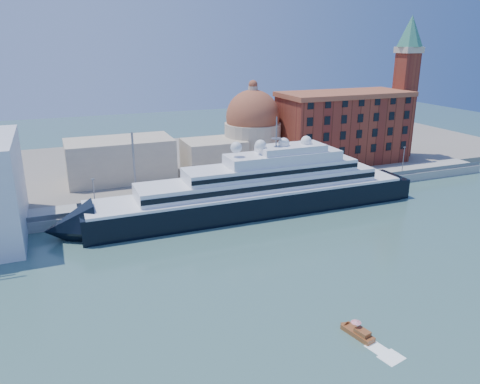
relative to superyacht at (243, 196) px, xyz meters
name	(u,v)px	position (x,y,z in m)	size (l,w,h in m)	color
ground	(266,254)	(-4.25, -23.00, -4.77)	(400.00, 400.00, 0.00)	#365E5D
quay	(212,198)	(-4.25, 11.00, -3.52)	(180.00, 10.00, 2.50)	gray
land	(174,163)	(-4.25, 52.00, -3.77)	(260.00, 72.00, 2.00)	slate
quay_fence	(218,196)	(-4.25, 6.50, -1.67)	(180.00, 0.10, 1.20)	slate
superyacht	(243,196)	(0.00, 0.00, 0.00)	(92.45, 12.82, 27.63)	black
water_taxi	(358,333)	(-3.42, -53.03, -4.17)	(2.84, 5.48, 2.48)	maroon
warehouse	(343,127)	(47.75, 29.00, 9.02)	(43.00, 19.00, 23.25)	maroon
campanile	(406,78)	(71.75, 29.00, 23.99)	(8.40, 8.40, 47.00)	maroon
church	(207,143)	(2.14, 34.72, 6.14)	(66.00, 18.00, 25.50)	beige
lamp_posts	(165,173)	(-16.92, 9.27, 5.07)	(120.80, 2.40, 18.00)	slate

